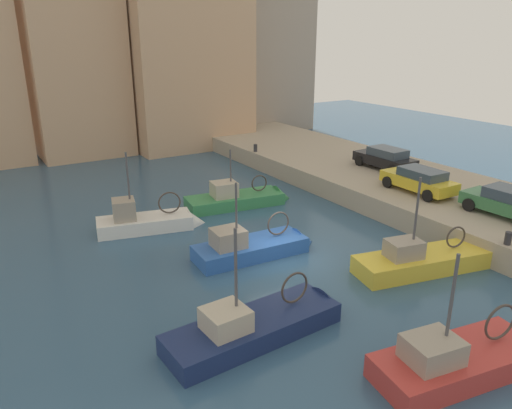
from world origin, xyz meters
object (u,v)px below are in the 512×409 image
mooring_bollard_mid (508,238)px  fishing_boat_blue (257,252)px  parked_car_black (385,158)px  mooring_bollard_north (255,148)px  fishing_boat_red (465,367)px  fishing_boat_green (241,203)px  parked_car_yellow (419,180)px  fishing_boat_navy (263,331)px  fishing_boat_yellow (427,267)px  parked_car_green (508,202)px  fishing_boat_white (151,227)px

mooring_bollard_mid → fishing_boat_blue: bearing=139.6°
parked_car_black → mooring_bollard_north: size_ratio=7.64×
fishing_boat_red → parked_car_black: size_ratio=1.49×
fishing_boat_red → parked_car_black: (11.65, 14.73, 1.80)m
fishing_boat_green → parked_car_yellow: size_ratio=1.54×
fishing_boat_navy → mooring_bollard_mid: 11.39m
fishing_boat_green → fishing_boat_blue: (-2.81, -6.27, 0.01)m
fishing_boat_blue → mooring_bollard_mid: 10.69m
mooring_bollard_mid → mooring_bollard_north: same height
fishing_boat_red → mooring_bollard_mid: size_ratio=11.38×
fishing_boat_blue → fishing_boat_yellow: (5.40, -5.10, -0.02)m
fishing_boat_yellow → parked_car_black: fishing_boat_yellow is taller
parked_car_green → parked_car_black: (1.47, 9.35, -0.00)m
fishing_boat_yellow → mooring_bollard_north: 18.48m
fishing_boat_green → fishing_boat_red: fishing_boat_red is taller
fishing_boat_green → fishing_boat_blue: 6.87m
fishing_boat_blue → mooring_bollard_mid: size_ratio=10.97×
mooring_bollard_mid → fishing_boat_white: bearing=132.0°
fishing_boat_green → mooring_bollard_north: size_ratio=12.00×
fishing_boat_blue → fishing_boat_red: bearing=-84.5°
fishing_boat_yellow → parked_car_yellow: fishing_boat_yellow is taller
fishing_boat_white → parked_car_yellow: size_ratio=1.34×
parked_car_yellow → mooring_bollard_mid: 7.31m
fishing_boat_navy → parked_car_black: (15.78, 9.92, 1.81)m
fishing_boat_navy → mooring_bollard_mid: (11.21, -1.47, 1.38)m
fishing_boat_red → parked_car_green: fishing_boat_red is taller
fishing_boat_blue → parked_car_green: fishing_boat_blue is taller
fishing_boat_blue → parked_car_black: 13.54m
parked_car_black → mooring_bollard_north: 9.75m
fishing_boat_white → parked_car_black: 15.79m
fishing_boat_navy → parked_car_green: (14.30, 0.58, 1.81)m
fishing_boat_green → parked_car_black: fishing_boat_green is taller
parked_car_green → fishing_boat_yellow: bearing=-177.2°
fishing_boat_blue → parked_car_yellow: (10.56, -0.01, 1.78)m
fishing_boat_white → parked_car_yellow: bearing=-22.0°
fishing_boat_blue → fishing_boat_white: 6.25m
fishing_boat_navy → mooring_bollard_north: 21.70m
parked_car_yellow → fishing_boat_white: bearing=158.0°
fishing_boat_green → parked_car_black: bearing=-10.0°
fishing_boat_yellow → parked_car_yellow: 7.47m
parked_car_green → mooring_bollard_north: size_ratio=7.37×
parked_car_green → parked_car_black: bearing=81.0°
parked_car_black → mooring_bollard_north: parked_car_black is taller
mooring_bollard_north → parked_car_black: bearing=-62.1°
parked_car_yellow → parked_car_green: bearing=-82.9°
parked_car_black → mooring_bollard_mid: bearing=-111.8°
parked_car_black → fishing_boat_green: bearing=170.0°
parked_car_green → fishing_boat_blue: bearing=156.6°
mooring_bollard_mid → fishing_boat_navy: bearing=172.5°
fishing_boat_navy → parked_car_green: size_ratio=1.72×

